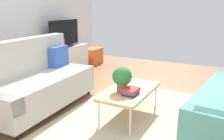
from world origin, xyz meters
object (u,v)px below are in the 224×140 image
(tv, at_px, (64,34))
(bottle_0, at_px, (59,43))
(coffee_table, at_px, (130,92))
(potted_plant, at_px, (122,77))
(table_book_0, at_px, (131,93))
(bottle_2, at_px, (64,43))
(couch_beige, at_px, (37,82))
(storage_trunk, at_px, (93,56))
(bottle_1, at_px, (62,45))
(tv_console, at_px, (65,59))
(vase_1, at_px, (51,46))
(vase_0, at_px, (46,46))

(tv, relative_size, bottle_0, 4.40)
(coffee_table, xyz_separation_m, potted_plant, (-0.11, 0.08, 0.23))
(potted_plant, bearing_deg, table_book_0, -107.68)
(coffee_table, distance_m, bottle_2, 2.83)
(couch_beige, relative_size, storage_trunk, 3.73)
(bottle_1, bearing_deg, tv_console, 15.39)
(coffee_table, xyz_separation_m, vase_1, (1.12, 2.48, 0.33))
(tv_console, xyz_separation_m, vase_1, (-0.41, 0.05, 0.40))
(tv_console, distance_m, vase_1, 0.58)
(bottle_0, xyz_separation_m, bottle_1, (0.09, 0.00, -0.04))
(tv, xyz_separation_m, bottle_0, (-0.24, -0.02, -0.20))
(tv, relative_size, bottle_2, 5.06)
(couch_beige, xyz_separation_m, storage_trunk, (3.02, 0.91, -0.22))
(potted_plant, distance_m, vase_1, 2.70)
(potted_plant, xyz_separation_m, bottle_2, (1.58, 2.32, 0.11))
(tv_console, height_order, bottle_1, bottle_1)
(couch_beige, height_order, bottle_2, couch_beige)
(coffee_table, height_order, tv_console, tv_console)
(table_book_0, height_order, vase_0, vase_0)
(vase_1, bearing_deg, potted_plant, -116.93)
(bottle_2, bearing_deg, storage_trunk, -2.97)
(storage_trunk, relative_size, bottle_0, 2.29)
(bottle_2, bearing_deg, vase_1, 165.93)
(storage_trunk, bearing_deg, bottle_1, 177.24)
(coffee_table, relative_size, bottle_0, 4.84)
(tv_console, relative_size, bottle_1, 9.38)
(vase_1, xyz_separation_m, bottle_1, (0.27, -0.09, -0.00))
(coffee_table, bearing_deg, bottle_1, 59.97)
(couch_beige, relative_size, potted_plant, 5.38)
(couch_beige, relative_size, table_book_0, 8.09)
(tv, bearing_deg, vase_1, 170.40)
(storage_trunk, distance_m, table_book_0, 3.70)
(storage_trunk, height_order, bottle_1, bottle_1)
(coffee_table, relative_size, tv, 1.10)
(potted_plant, xyz_separation_m, table_book_0, (-0.05, -0.16, -0.19))
(storage_trunk, bearing_deg, coffee_table, -138.40)
(vase_0, distance_m, vase_1, 0.17)
(tv_console, bearing_deg, bottle_0, -170.54)
(tv, xyz_separation_m, vase_0, (-0.58, 0.07, -0.23))
(tv_console, distance_m, potted_plant, 2.89)
(potted_plant, xyz_separation_m, vase_1, (1.22, 2.41, 0.09))
(vase_1, bearing_deg, tv_console, -6.89)
(table_book_0, bearing_deg, vase_0, 66.66)
(tv, distance_m, bottle_1, 0.28)
(vase_0, bearing_deg, vase_1, 0.00)
(bottle_0, bearing_deg, vase_1, 152.63)
(potted_plant, relative_size, vase_0, 2.16)
(vase_1, relative_size, bottle_2, 0.80)
(vase_1, xyz_separation_m, bottle_2, (0.36, -0.09, 0.02))
(coffee_table, bearing_deg, bottle_2, 58.37)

